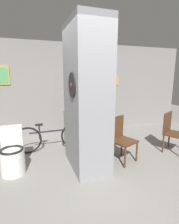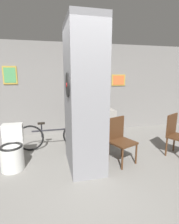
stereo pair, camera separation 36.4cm
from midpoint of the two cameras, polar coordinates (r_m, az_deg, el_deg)
name	(u,v)px [view 1 (the left image)]	position (r m, az deg, el deg)	size (l,w,h in m)	color
ground_plane	(98,179)	(3.12, -0.69, -21.20)	(14.00, 14.00, 0.00)	gray
wall_back	(64,89)	(5.18, -10.25, 7.36)	(8.00, 0.09, 2.60)	gray
pillar_center	(86,98)	(3.14, -4.33, 4.53)	(0.64, 1.08, 2.60)	gray
counter_shelf	(89,127)	(4.36, -2.65, -5.03)	(1.16, 0.44, 0.86)	gray
toilet	(12,154)	(3.52, -26.68, -12.34)	(0.41, 0.57, 0.80)	silver
chair_near_pillar	(121,137)	(3.56, 7.22, -8.14)	(0.56, 0.56, 0.89)	#4C2D19
chair_by_doorway	(172,131)	(4.25, 23.25, -5.66)	(0.59, 0.59, 0.89)	#4C2D19
bicycle	(52,137)	(4.16, -14.73, -7.92)	(1.64, 0.42, 0.65)	black
bottle_tall	(93,107)	(4.26, -1.23, 1.78)	(0.06, 0.06, 0.25)	#19598C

